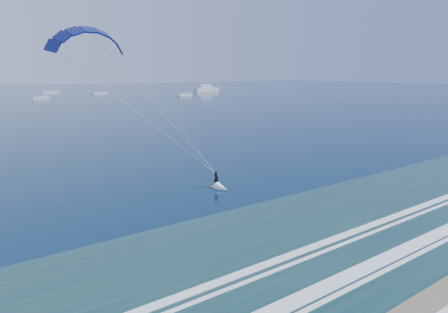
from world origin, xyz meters
TOP-DOWN VIEW (x-y plane):
  - kitesurfer_rig at (-3.84, 24.54)m, footprint 18.28×4.51m
  - motor_yacht at (125.33, 210.94)m, footprint 16.94×4.52m
  - sailboat_3 at (20.64, 190.84)m, footprint 6.84×2.40m
  - sailboat_4 at (37.87, 245.96)m, footprint 9.57×2.40m
  - sailboat_5 at (58.54, 220.25)m, footprint 7.79×2.40m
  - sailboat_6 at (89.18, 177.03)m, footprint 7.87×2.40m

SIDE VIEW (x-z plane):
  - sailboat_3 at x=20.64m, z-range -4.20..5.54m
  - sailboat_6 at x=89.18m, z-range -4.72..6.07m
  - sailboat_5 at x=58.54m, z-range -4.71..6.06m
  - sailboat_4 at x=37.87m, z-range -5.76..7.14m
  - motor_yacht at x=125.33m, z-range -1.53..5.21m
  - kitesurfer_rig at x=-3.84m, z-range 0.27..16.66m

